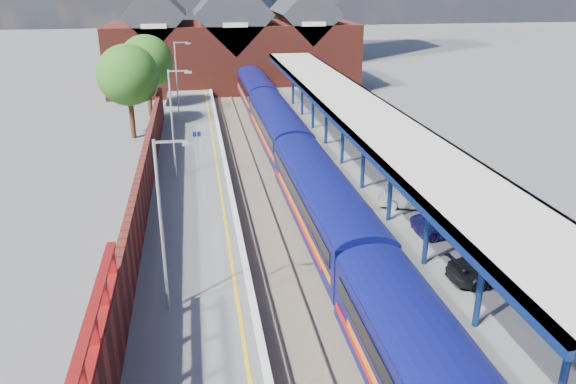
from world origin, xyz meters
name	(u,v)px	position (x,y,z in m)	size (l,w,h in m)	color
ground	(260,151)	(0.00, 30.00, 0.00)	(240.00, 240.00, 0.00)	#5B5B5E
ballast_bed	(278,195)	(0.00, 20.00, 0.03)	(6.00, 76.00, 0.06)	#473D33
rails	(278,194)	(0.00, 20.00, 0.12)	(4.51, 76.00, 0.14)	slate
left_platform	(192,194)	(-5.50, 20.00, 0.50)	(5.00, 76.00, 1.00)	#565659
right_platform	(367,183)	(6.00, 20.00, 0.50)	(6.00, 76.00, 1.00)	#565659
coping_left	(229,184)	(-3.15, 20.00, 1.02)	(0.30, 76.00, 0.05)	silver
coping_right	(326,178)	(3.15, 20.00, 1.02)	(0.30, 76.00, 0.05)	silver
yellow_line	(220,185)	(-3.75, 20.00, 1.01)	(0.14, 76.00, 0.01)	yellow
train	(296,155)	(1.49, 21.95, 2.12)	(2.91, 65.92, 3.45)	#0C0F57
canopy	(355,107)	(5.48, 21.95, 5.25)	(4.50, 52.00, 4.48)	navy
lamp_post_b	(164,218)	(-6.36, 6.00, 4.99)	(1.48, 0.18, 7.00)	#A5A8AA
lamp_post_c	(174,117)	(-6.36, 22.00, 4.99)	(1.48, 0.18, 7.00)	#A5A8AA
lamp_post_d	(178,76)	(-6.36, 38.00, 4.99)	(1.48, 0.18, 7.00)	#A5A8AA
platform_sign	(197,143)	(-5.00, 24.00, 2.69)	(0.55, 0.08, 2.50)	#A5A8AA
brick_wall	(139,207)	(-8.10, 13.54, 2.45)	(0.35, 50.00, 3.86)	#5C2018
station_building	(232,44)	(0.00, 58.00, 5.45)	(30.00, 12.12, 13.78)	#5C2018
tree_near	(130,77)	(-10.35, 35.91, 5.35)	(5.20, 5.20, 8.10)	#382314
tree_far	(148,63)	(-9.35, 43.91, 5.35)	(5.20, 5.20, 8.10)	#382314
parked_car_silver	(415,196)	(7.01, 14.40, 1.69)	(1.45, 4.16, 1.37)	silver
parked_car_dark	(496,267)	(7.45, 6.05, 1.63)	(1.75, 4.31, 1.25)	black
parked_car_blue	(452,223)	(7.66, 10.86, 1.57)	(1.90, 4.12, 1.15)	navy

